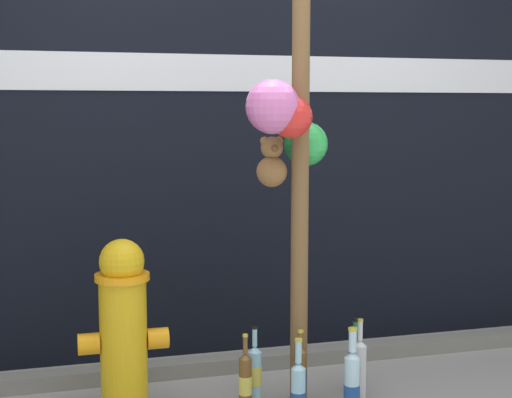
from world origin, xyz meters
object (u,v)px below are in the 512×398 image
memorial_post (290,90)px  bottle_7 (298,393)px  bottle_0 (352,385)px  bottle_1 (360,369)px  bottle_2 (352,386)px  bottle_6 (356,362)px  bottle_3 (255,375)px  bottle_5 (245,383)px  fire_hydrant (123,327)px  bottle_4 (300,378)px

memorial_post → bottle_7: 1.36m
bottle_0 → bottle_7: size_ratio=0.81×
bottle_1 → bottle_2: size_ratio=0.94×
bottle_2 → bottle_7: size_ratio=1.10×
bottle_2 → bottle_6: size_ratio=1.17×
memorial_post → bottle_3: 1.34m
bottle_5 → bottle_7: (0.20, -0.18, -0.00)m
bottle_2 → bottle_7: (-0.24, 0.04, -0.02)m
fire_hydrant → bottle_0: bearing=-13.4°
bottle_4 → bottle_6: bottle_4 is taller
bottle_7 → bottle_2: bearing=-9.0°
memorial_post → bottle_7: (-0.04, -0.25, -1.34)m
bottle_6 → bottle_3: bearing=-175.3°
bottle_3 → bottle_5: bearing=-131.7°
bottle_2 → bottle_4: (-0.18, 0.19, -0.01)m
memorial_post → bottle_4: bearing=-76.3°
memorial_post → bottle_7: size_ratio=6.40×
bottle_7 → bottle_0: bearing=13.8°
fire_hydrant → bottle_5: bearing=-14.6°
memorial_post → bottle_3: bearing=180.0°
bottle_6 → bottle_1: bearing=-105.0°
memorial_post → bottle_1: bearing=-14.4°
bottle_2 → bottle_5: 0.49m
memorial_post → bottle_5: memorial_post is taller
bottle_3 → bottle_7: 0.28m
fire_hydrant → bottle_7: (0.74, -0.32, -0.27)m
bottle_0 → bottle_4: 0.24m
bottle_2 → fire_hydrant: bearing=160.1°
memorial_post → bottle_7: bearing=-98.3°
bottle_0 → bottle_7: (-0.29, -0.07, 0.02)m
memorial_post → bottle_7: memorial_post is taller
bottle_0 → bottle_5: bottle_5 is taller
bottle_7 → fire_hydrant: bearing=156.8°
bottle_2 → bottle_5: size_ratio=1.15×
memorial_post → bottle_6: (0.36, 0.04, -1.34)m
bottle_2 → bottle_5: (-0.44, 0.21, -0.02)m
bottle_1 → fire_hydrant: bearing=172.1°
bottle_3 → bottle_6: (0.53, 0.04, -0.01)m
bottle_6 → bottle_7: bearing=-143.9°
bottle_2 → bottle_6: bottle_2 is taller
bottle_1 → bottle_7: 0.40m
memorial_post → bottle_4: 1.34m
bottle_6 → bottle_2: bearing=-115.8°
bottle_0 → bottle_5: size_ratio=0.84×
bottle_3 → bottle_5: bottle_3 is taller
memorial_post → bottle_5: 1.36m
bottle_3 → memorial_post: bearing=-0.0°
bottle_4 → bottle_2: bearing=-46.0°
bottle_1 → bottle_4: bottle_1 is taller
memorial_post → bottle_2: (0.20, -0.29, -1.32)m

